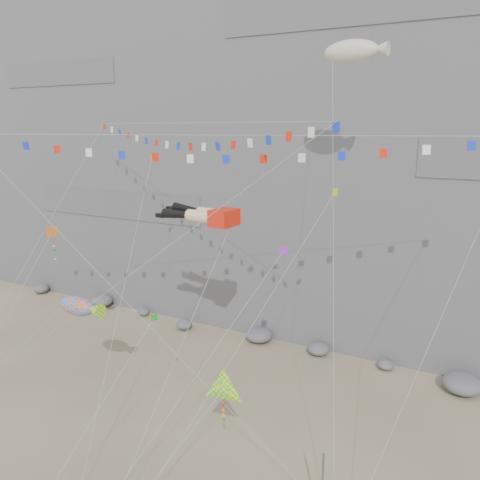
# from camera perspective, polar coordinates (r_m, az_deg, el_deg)

# --- Properties ---
(ground) EXTENTS (120.00, 120.00, 0.00)m
(ground) POSITION_cam_1_polar(r_m,az_deg,el_deg) (34.16, -10.69, -23.23)
(ground) COLOR gray
(ground) RESTS_ON ground
(cliff) EXTENTS (80.00, 28.00, 50.00)m
(cliff) POSITION_cam_1_polar(r_m,az_deg,el_deg) (56.19, 9.28, 18.24)
(cliff) COLOR slate
(cliff) RESTS_ON ground
(talus_boulders) EXTENTS (60.00, 3.00, 1.20)m
(talus_boulders) POSITION_cam_1_polar(r_m,az_deg,el_deg) (46.42, 2.32, -11.54)
(talus_boulders) COLOR slate
(talus_boulders) RESTS_ON ground
(legs_kite) EXTENTS (6.75, 16.50, 20.52)m
(legs_kite) POSITION_cam_1_polar(r_m,az_deg,el_deg) (33.66, -4.49, 3.04)
(legs_kite) COLOR red
(legs_kite) RESTS_ON ground
(flag_banner_upper) EXTENTS (26.33, 18.47, 27.55)m
(flag_banner_upper) POSITION_cam_1_polar(r_m,az_deg,el_deg) (35.13, -6.94, 13.94)
(flag_banner_upper) COLOR red
(flag_banner_upper) RESTS_ON ground
(flag_banner_lower) EXTENTS (34.24, 10.16, 23.50)m
(flag_banner_lower) POSITION_cam_1_polar(r_m,az_deg,el_deg) (29.91, -3.95, 12.59)
(flag_banner_lower) COLOR red
(flag_banner_lower) RESTS_ON ground
(harlequin_kite) EXTENTS (3.34, 9.49, 15.30)m
(harlequin_kite) POSITION_cam_1_polar(r_m,az_deg,el_deg) (38.50, -21.95, 0.86)
(harlequin_kite) COLOR red
(harlequin_kite) RESTS_ON ground
(fish_windsock) EXTENTS (10.45, 6.15, 12.69)m
(fish_windsock) POSITION_cam_1_polar(r_m,az_deg,el_deg) (35.43, -19.24, -7.61)
(fish_windsock) COLOR #F55B0C
(fish_windsock) RESTS_ON ground
(delta_kite) EXTENTS (5.07, 6.02, 9.38)m
(delta_kite) POSITION_cam_1_polar(r_m,az_deg,el_deg) (26.41, -2.12, -17.86)
(delta_kite) COLOR yellow
(delta_kite) RESTS_ON ground
(blimp_windsock) EXTENTS (6.30, 14.57, 28.82)m
(blimp_windsock) POSITION_cam_1_polar(r_m,az_deg,el_deg) (33.95, 13.36, 21.40)
(blimp_windsock) COLOR beige
(blimp_windsock) RESTS_ON ground
(small_kite_a) EXTENTS (5.58, 15.25, 23.78)m
(small_kite_a) POSITION_cam_1_polar(r_m,az_deg,el_deg) (37.82, -10.90, 8.90)
(small_kite_a) COLOR orange
(small_kite_a) RESTS_ON ground
(small_kite_b) EXTENTS (6.53, 11.11, 17.40)m
(small_kite_b) POSITION_cam_1_polar(r_m,az_deg,el_deg) (30.13, 5.00, -1.81)
(small_kite_b) COLOR purple
(small_kite_b) RESTS_ON ground
(small_kite_c) EXTENTS (2.45, 9.45, 12.51)m
(small_kite_c) POSITION_cam_1_polar(r_m,az_deg,el_deg) (30.34, -10.69, -9.75)
(small_kite_c) COLOR #19A319
(small_kite_c) RESTS_ON ground
(small_kite_d) EXTENTS (6.98, 14.72, 22.60)m
(small_kite_d) POSITION_cam_1_polar(r_m,az_deg,el_deg) (29.18, 10.82, 4.63)
(small_kite_d) COLOR yellow
(small_kite_d) RESTS_ON ground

